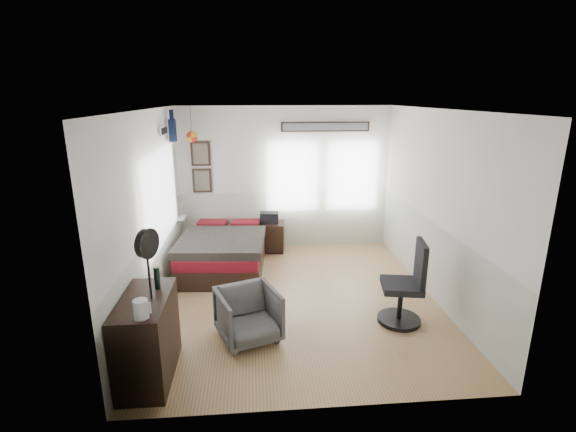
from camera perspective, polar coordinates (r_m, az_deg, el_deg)
The scene contains 12 objects.
ground_plane at distance 6.26m, azimuth 1.25°, elevation -11.22°, with size 4.00×4.50×0.01m, color #9D7546.
room_shell at distance 5.88m, azimuth 0.40°, elevation 3.76°, with size 4.02×4.52×2.71m.
wall_decor at distance 7.54m, azimuth -8.79°, elevation 10.08°, with size 3.55×1.32×1.44m.
bed at distance 7.26m, azimuth -8.78°, elevation -4.83°, with size 1.51×2.02×0.61m.
dresser at distance 4.75m, azimuth -18.63°, elevation -15.49°, with size 0.48×1.00×0.90m, color black.
armchair at distance 5.20m, azimuth -5.44°, elevation -13.32°, with size 0.68×0.70×0.64m, color #57585A.
nightstand at distance 7.99m, azimuth -2.56°, elevation -2.82°, with size 0.55×0.44×0.55m, color black.
task_chair at distance 5.67m, azimuth 15.86°, elevation -9.74°, with size 0.57×0.57×1.12m.
kettle at distance 4.14m, azimuth -19.47°, elevation -11.91°, with size 0.16×0.14×0.18m.
bottle at distance 4.65m, azimuth -17.48°, elevation -8.09°, with size 0.06×0.06×0.25m, color black.
stand_fan at distance 4.28m, azimuth -18.71°, elevation -3.74°, with size 0.19×0.29×0.75m.
black_bag at distance 7.88m, azimuth -2.59°, elevation -0.22°, with size 0.34×0.22×0.20m, color black.
Camera 1 is at (-0.61, -5.53, 2.88)m, focal length 26.00 mm.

